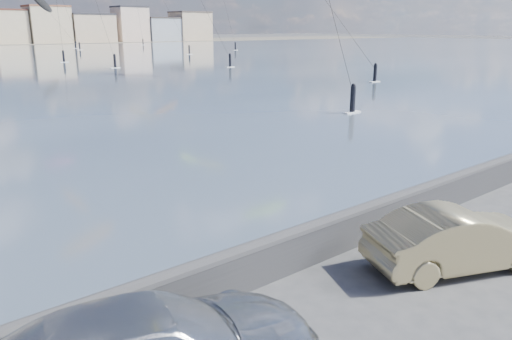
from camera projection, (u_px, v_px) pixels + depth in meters
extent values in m
plane|color=#333335|center=(351.00, 339.00, 9.26)|extent=(700.00, 700.00, 0.00)
cube|color=#28282B|center=(258.00, 265.00, 11.14)|extent=(400.00, 0.35, 0.90)
cylinder|color=#28282B|center=(258.00, 247.00, 11.02)|extent=(400.00, 0.36, 0.36)
cube|color=beige|center=(9.00, 27.00, 170.87)|extent=(11.00, 9.00, 11.00)
cube|color=#562D23|center=(7.00, 10.00, 169.28)|extent=(11.22, 9.18, 0.60)
cube|color=beige|center=(48.00, 25.00, 178.61)|extent=(14.00, 11.00, 12.50)
cube|color=brown|center=(46.00, 6.00, 176.80)|extent=(14.28, 11.22, 0.60)
cube|color=#CCB293|center=(90.00, 29.00, 188.41)|extent=(16.00, 12.00, 10.00)
cube|color=#2D2D33|center=(89.00, 14.00, 186.95)|extent=(16.32, 12.24, 0.60)
cube|color=beige|center=(130.00, 25.00, 198.07)|extent=(12.00, 10.00, 13.00)
cube|color=#2D2D33|center=(129.00, 7.00, 196.20)|extent=(12.24, 10.20, 0.60)
cube|color=#9EA8B7|center=(161.00, 30.00, 206.87)|extent=(14.00, 11.00, 9.00)
cube|color=#383330|center=(160.00, 18.00, 205.55)|extent=(14.28, 11.22, 0.60)
cube|color=#CCB293|center=(191.00, 27.00, 215.38)|extent=(15.00, 12.00, 11.50)
cube|color=#4C423D|center=(190.00, 12.00, 213.71)|extent=(15.30, 12.24, 0.60)
imported|color=tan|center=(459.00, 239.00, 11.83)|extent=(4.71, 3.17, 1.47)
cube|color=white|center=(64.00, 62.00, 82.07)|extent=(1.40, 0.42, 0.08)
cylinder|color=black|center=(64.00, 57.00, 81.82)|extent=(0.36, 0.36, 1.70)
sphere|color=black|center=(63.00, 51.00, 81.57)|extent=(0.28, 0.28, 0.28)
cube|color=white|center=(115.00, 68.00, 70.66)|extent=(1.40, 0.42, 0.08)
cylinder|color=black|center=(115.00, 61.00, 70.41)|extent=(0.36, 0.36, 1.70)
sphere|color=black|center=(114.00, 55.00, 70.16)|extent=(0.28, 0.28, 0.28)
cube|color=white|center=(189.00, 54.00, 106.19)|extent=(1.40, 0.42, 0.08)
cylinder|color=black|center=(189.00, 50.00, 105.94)|extent=(0.36, 0.36, 1.70)
sphere|color=black|center=(189.00, 46.00, 105.69)|extent=(0.28, 0.28, 0.28)
cylinder|color=black|center=(173.00, 18.00, 109.29)|extent=(0.69, 13.31, 12.27)
cube|color=white|center=(143.00, 45.00, 162.56)|extent=(1.40, 0.42, 0.08)
cylinder|color=black|center=(143.00, 42.00, 162.31)|extent=(0.36, 0.36, 1.70)
sphere|color=black|center=(143.00, 39.00, 162.06)|extent=(0.28, 0.28, 0.28)
cylinder|color=black|center=(137.00, 5.00, 164.24)|extent=(3.15, 11.44, 22.93)
ellipsoid|color=black|center=(42.00, 3.00, 142.84)|extent=(5.01, 9.21, 6.76)
cube|color=white|center=(76.00, 48.00, 136.51)|extent=(1.40, 0.42, 0.08)
cylinder|color=black|center=(76.00, 45.00, 136.26)|extent=(0.36, 0.36, 1.70)
sphere|color=black|center=(75.00, 41.00, 136.01)|extent=(0.28, 0.28, 0.28)
cylinder|color=black|center=(58.00, 23.00, 139.50)|extent=(2.98, 15.56, 11.09)
cube|color=white|center=(352.00, 112.00, 33.64)|extent=(1.40, 0.42, 0.08)
cylinder|color=black|center=(353.00, 99.00, 33.39)|extent=(0.36, 0.36, 1.70)
sphere|color=black|center=(353.00, 85.00, 33.14)|extent=(0.28, 0.28, 0.28)
cube|color=white|center=(235.00, 50.00, 125.64)|extent=(1.40, 0.42, 0.08)
cylinder|color=black|center=(235.00, 46.00, 125.39)|extent=(0.36, 0.36, 1.70)
sphere|color=black|center=(235.00, 43.00, 125.14)|extent=(0.28, 0.28, 0.28)
cube|color=white|center=(375.00, 82.00, 52.64)|extent=(1.40, 0.42, 0.08)
cylinder|color=black|center=(375.00, 73.00, 52.40)|extent=(0.36, 0.36, 1.70)
sphere|color=black|center=(376.00, 64.00, 52.15)|extent=(0.28, 0.28, 0.28)
cube|color=white|center=(80.00, 50.00, 126.81)|extent=(1.40, 0.42, 0.08)
cylinder|color=black|center=(80.00, 46.00, 126.56)|extent=(0.36, 0.36, 1.70)
sphere|color=black|center=(79.00, 43.00, 126.31)|extent=(0.28, 0.28, 0.28)
cube|color=white|center=(230.00, 67.00, 72.03)|extent=(1.40, 0.42, 0.08)
cylinder|color=black|center=(230.00, 61.00, 71.78)|extent=(0.36, 0.36, 1.70)
sphere|color=black|center=(230.00, 54.00, 71.53)|extent=(0.28, 0.28, 0.28)
cylinder|color=black|center=(204.00, 6.00, 73.86)|extent=(0.66, 11.80, 14.51)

